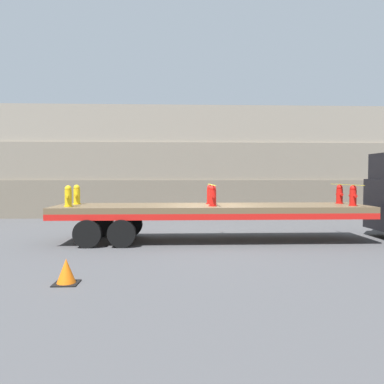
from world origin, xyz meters
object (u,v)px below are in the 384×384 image
Objects in this scene: fire_hydrant_yellow_far_0 at (77,195)px; fire_hydrant_red_far_1 at (210,195)px; fire_hydrant_yellow_near_0 at (68,196)px; fire_hydrant_red_far_2 at (340,194)px; flatbed_trailer at (196,211)px; traffic_cone at (66,272)px; fire_hydrant_red_near_1 at (213,196)px; fire_hydrant_red_near_2 at (353,196)px.

fire_hydrant_red_far_1 is (4.85, 0.00, 0.00)m from fire_hydrant_yellow_far_0.
fire_hydrant_red_far_2 is at bearing 6.29° from fire_hydrant_yellow_near_0.
flatbed_trailer is 0.94m from fire_hydrant_red_far_1.
flatbed_trailer is at bearing 7.05° from fire_hydrant_yellow_near_0.
traffic_cone is at bearing -121.86° from fire_hydrant_red_far_1.
fire_hydrant_red_far_1 is 1.00× the size of fire_hydrant_red_far_2.
fire_hydrant_yellow_near_0 is at bearing 180.00° from fire_hydrant_red_near_1.
fire_hydrant_red_far_2 reaches higher than traffic_cone.
fire_hydrant_yellow_near_0 and fire_hydrant_yellow_far_0 have the same top height.
fire_hydrant_red_near_1 is 1.32× the size of traffic_cone.
fire_hydrant_red_near_2 and fire_hydrant_red_far_2 have the same top height.
fire_hydrant_yellow_far_0 and fire_hydrant_red_near_2 have the same top height.
fire_hydrant_yellow_far_0 is at bearing 172.95° from flatbed_trailer.
fire_hydrant_red_far_1 is at bearing 0.00° from fire_hydrant_yellow_far_0.
fire_hydrant_yellow_far_0 is at bearing 90.00° from fire_hydrant_yellow_near_0.
fire_hydrant_red_far_1 is at bearing 45.21° from flatbed_trailer.
fire_hydrant_yellow_far_0 is 1.00× the size of fire_hydrant_red_near_1.
traffic_cone is (1.28, -4.68, -1.36)m from fire_hydrant_yellow_near_0.
fire_hydrant_yellow_far_0 is (0.00, 1.07, 0.00)m from fire_hydrant_yellow_near_0.
fire_hydrant_red_near_2 is at bearing -90.00° from fire_hydrant_red_far_2.
fire_hydrant_yellow_far_0 is at bearing 102.56° from traffic_cone.
fire_hydrant_red_far_1 is at bearing 167.57° from fire_hydrant_red_near_2.
fire_hydrant_yellow_far_0 is 1.00× the size of fire_hydrant_red_far_1.
fire_hydrant_yellow_near_0 is 1.00× the size of fire_hydrant_red_far_1.
fire_hydrant_red_far_1 is 4.85m from fire_hydrant_red_far_2.
fire_hydrant_yellow_far_0 is 1.00× the size of fire_hydrant_red_near_2.
flatbed_trailer is 15.31× the size of fire_hydrant_yellow_near_0.
fire_hydrant_red_near_2 is (4.85, 0.00, 0.00)m from fire_hydrant_red_near_1.
fire_hydrant_yellow_near_0 is at bearing -90.00° from fire_hydrant_yellow_far_0.
fire_hydrant_yellow_far_0 and fire_hydrant_red_near_1 have the same top height.
fire_hydrant_yellow_near_0 reaches higher than traffic_cone.
fire_hydrant_red_near_2 is at bearing 0.00° from fire_hydrant_yellow_near_0.
fire_hydrant_red_far_1 is 1.32× the size of traffic_cone.
fire_hydrant_yellow_near_0 is 1.00× the size of fire_hydrant_red_near_1.
fire_hydrant_red_near_1 reaches higher than traffic_cone.
fire_hydrant_red_near_1 is (4.85, 0.00, 0.00)m from fire_hydrant_yellow_near_0.
fire_hydrant_yellow_far_0 is 4.85m from fire_hydrant_red_far_1.
fire_hydrant_red_near_1 is at bearing 0.00° from fire_hydrant_yellow_near_0.
fire_hydrant_red_far_1 is 6.90m from traffic_cone.
fire_hydrant_yellow_far_0 is 9.77m from fire_hydrant_red_near_2.
fire_hydrant_red_far_2 is (0.00, 1.07, 0.00)m from fire_hydrant_red_near_2.
fire_hydrant_yellow_near_0 is 1.00× the size of fire_hydrant_red_near_2.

